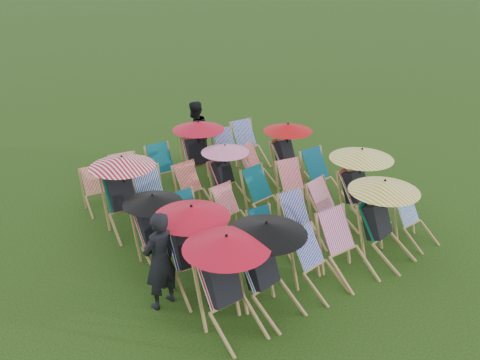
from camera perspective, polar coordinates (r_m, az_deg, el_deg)
ground at (r=10.27m, az=0.86°, el=-4.99°), size 100.00×100.00×0.00m
deckchair_0 at (r=7.41m, az=-1.19°, el=-10.96°), size 1.21×1.26×1.44m
deckchair_1 at (r=7.78m, az=3.08°, el=-9.22°), size 1.18×1.27×1.40m
deckchair_2 at (r=8.44m, az=8.45°, el=-8.77°), size 0.71×0.91×0.93m
deckchair_3 at (r=8.80m, az=11.43°, el=-7.09°), size 0.71×0.98×1.03m
deckchair_4 at (r=9.30m, az=15.22°, el=-4.07°), size 1.18×1.29×1.41m
deckchair_5 at (r=10.10m, az=18.28°, el=-4.19°), size 0.55×0.77×0.83m
deckchair_6 at (r=8.23m, az=-5.03°, el=-7.25°), size 1.18×1.25×1.40m
deckchair_7 at (r=8.58m, az=-1.32°, el=-8.29°), size 0.58×0.78×0.82m
deckchair_8 at (r=9.16m, az=3.14°, el=-6.03°), size 0.61×0.80×0.81m
deckchair_9 at (r=9.53m, az=6.61°, el=-4.53°), size 0.71×0.91×0.91m
deckchair_10 at (r=10.01m, az=9.84°, el=-3.10°), size 0.79×0.98×0.96m
deckchair_11 at (r=10.44m, az=12.94°, el=-0.47°), size 1.21×1.31×1.43m
deckchair_12 at (r=9.08m, az=-9.04°, el=-5.03°), size 1.00×1.04×1.19m
deckchair_13 at (r=9.43m, az=-5.13°, el=-4.66°), size 0.64×0.89×0.95m
deckchair_14 at (r=9.91m, az=-0.68°, el=-3.36°), size 0.64×0.83×0.85m
deckchair_15 at (r=10.35m, az=2.85°, el=-1.72°), size 0.74×0.96×0.97m
deckchair_16 at (r=10.87m, az=6.00°, el=-0.68°), size 0.75×0.93×0.91m
deckchair_17 at (r=11.25m, az=8.98°, el=0.32°), size 0.68×0.94×1.01m
deckchair_18 at (r=10.06m, az=-12.23°, el=-1.39°), size 1.21×1.28×1.44m
deckchair_19 at (r=10.34m, az=-9.15°, el=-1.93°), size 0.76×0.99×1.01m
deckchair_20 at (r=10.77m, az=-4.85°, el=-0.92°), size 0.63×0.85×0.89m
deckchair_21 at (r=11.06m, az=-1.40°, el=0.88°), size 0.99×1.07×1.18m
deckchair_22 at (r=11.64m, az=1.92°, el=1.22°), size 0.72×0.92×0.91m
deckchair_23 at (r=12.02m, az=5.30°, el=3.08°), size 1.09×1.19×1.30m
deckchair_24 at (r=11.09m, az=-14.94°, el=-1.15°), size 0.64×0.82×0.82m
deckchair_25 at (r=11.26m, az=-11.78°, el=-0.07°), size 0.77×0.96×0.94m
deckchair_26 at (r=11.64m, az=-7.84°, el=1.11°), size 0.65×0.89×0.95m
deckchair_27 at (r=11.91m, az=-4.40°, el=3.09°), size 1.15×1.23×1.37m
deckchair_28 at (r=12.43m, az=-0.95°, el=2.92°), size 0.67×0.91×0.96m
deckchair_29 at (r=12.89m, az=1.08°, el=3.81°), size 0.73×0.97×1.00m
person_left at (r=7.92m, az=-8.55°, el=-8.50°), size 0.63×0.47×1.55m
person_rear at (r=12.90m, az=-4.83°, el=5.03°), size 0.85×0.72×1.55m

